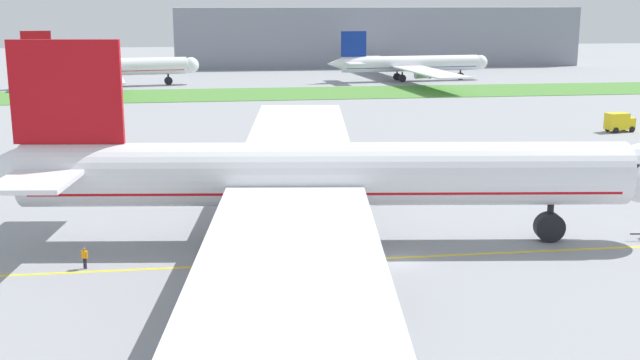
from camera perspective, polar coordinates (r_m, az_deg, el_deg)
name	(u,v)px	position (r m, az deg, el deg)	size (l,w,h in m)	color
ground_plane	(396,262)	(63.10, 5.48, -5.88)	(600.00, 600.00, 0.00)	gray
apron_taxi_line	(393,258)	(63.94, 5.29, -5.62)	(280.00, 0.36, 0.01)	yellow
grass_median_strip	(274,94)	(175.22, -3.34, 6.23)	(320.00, 24.00, 0.10)	#4C8438
airliner_foreground	(314,176)	(66.19, -0.43, 0.30)	(59.56, 96.72, 17.12)	white
ground_crew_wingwalker_port	(272,237)	(65.81, -3.46, -4.11)	(0.31, 0.59, 1.69)	black
ground_crew_marshaller_front	(84,256)	(63.55, -16.63, -5.26)	(0.50, 0.48, 1.70)	black
service_truck_fuel_bowser	(619,122)	(132.54, 20.79, 3.95)	(4.75, 2.88, 2.99)	yellow
parked_airliner_far_left	(104,68)	(196.19, -15.30, 7.82)	(44.21, 71.52, 13.30)	white
parked_airliner_far_centre	(408,64)	(204.20, 6.36, 8.32)	(42.80, 69.04, 12.67)	white
terminal_building	(377,37)	(251.82, 4.12, 10.28)	(124.52, 20.00, 18.00)	gray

